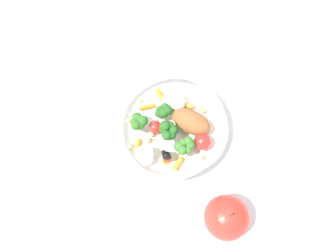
# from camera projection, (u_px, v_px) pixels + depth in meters

# --- Properties ---
(ground_plane) EXTENTS (2.40, 2.40, 0.00)m
(ground_plane) POSITION_uv_depth(u_px,v_px,m) (170.00, 123.00, 0.68)
(ground_plane) COLOR white
(food_container) EXTENTS (0.23, 0.23, 0.06)m
(food_container) POSITION_uv_depth(u_px,v_px,m) (169.00, 126.00, 0.65)
(food_container) COLOR white
(food_container) RESTS_ON ground_plane
(loose_apple) EXTENTS (0.08, 0.08, 0.09)m
(loose_apple) POSITION_uv_depth(u_px,v_px,m) (226.00, 218.00, 0.57)
(loose_apple) COLOR red
(loose_apple) RESTS_ON ground_plane
(folded_napkin) EXTENTS (0.18, 0.18, 0.01)m
(folded_napkin) POSITION_uv_depth(u_px,v_px,m) (59.00, 84.00, 0.71)
(folded_napkin) COLOR white
(folded_napkin) RESTS_ON ground_plane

